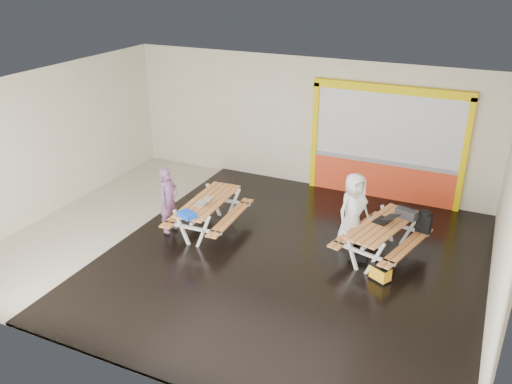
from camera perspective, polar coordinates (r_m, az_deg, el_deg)
The scene contains 14 objects.
room at distance 10.75m, azimuth -2.01°, elevation 1.88°, with size 10.02×8.02×3.52m.
deck at distance 11.08m, azimuth 3.95°, elevation -7.45°, with size 7.50×7.98×0.05m, color black.
kiosk at distance 13.72m, azimuth 13.83°, elevation 4.80°, with size 3.88×0.16×3.00m.
picnic_table_left at distance 11.99m, azimuth -5.15°, elevation -1.67°, with size 1.46×2.08×0.81m.
picnic_table_right at distance 11.21m, azimuth 13.45°, elevation -4.23°, with size 1.85×2.31×0.81m.
person_left at distance 11.94m, azimuth -9.42°, elevation -0.84°, with size 0.55×0.36×1.51m, color #6F486F.
person_right at distance 11.52m, azimuth 10.47°, elevation -1.88°, with size 0.81×0.52×1.65m, color white.
laptop_left at distance 11.69m, azimuth -5.71°, elevation -1.09°, with size 0.41×0.38×0.16m.
laptop_right at distance 11.18m, azimuth 13.77°, elevation -2.89°, with size 0.54×0.51×0.19m.
blue_pouch at distance 11.16m, azimuth -7.45°, elevation -2.44°, with size 0.37×0.26×0.11m, color blue.
toolbox at distance 11.46m, azimuth 15.95°, elevation -2.24°, with size 0.49×0.35×0.25m.
backpack at distance 11.61m, azimuth 17.70°, elevation -3.08°, with size 0.32×0.24×0.49m.
dark_case at distance 11.27m, azimuth 10.98°, elevation -6.71°, with size 0.39×0.29×0.15m, color black.
fluke_bag at distance 10.61m, azimuth 13.28°, elevation -8.50°, with size 0.46×0.41×0.34m.
Camera 1 is at (4.52, -8.87, 5.80)m, focal length 37.07 mm.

